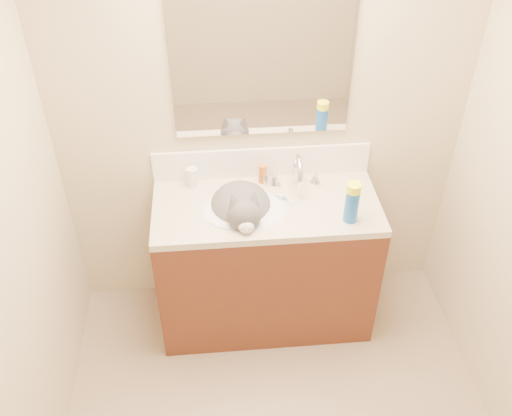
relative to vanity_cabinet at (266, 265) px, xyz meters
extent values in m
cube|color=#C6B593|center=(0.00, 0.28, 0.84)|extent=(2.20, 0.04, 2.50)
cube|color=#522616|center=(0.00, 0.00, 0.00)|extent=(1.20, 0.55, 0.82)
cube|color=beige|center=(0.00, 0.00, 0.43)|extent=(1.20, 0.55, 0.04)
ellipsoid|color=silver|center=(-0.12, -0.03, 0.38)|extent=(0.45, 0.36, 0.14)
cylinder|color=silver|center=(0.18, 0.18, 0.51)|extent=(0.04, 0.04, 0.11)
torus|color=silver|center=(0.18, 0.12, 0.56)|extent=(0.03, 0.20, 0.20)
cylinder|color=silver|center=(0.18, 0.04, 0.53)|extent=(0.03, 0.03, 0.06)
cone|color=silver|center=(0.07, 0.18, 0.48)|extent=(0.06, 0.06, 0.06)
cone|color=silver|center=(0.29, 0.18, 0.48)|extent=(0.06, 0.06, 0.06)
ellipsoid|color=#494749|center=(-0.14, 0.02, 0.42)|extent=(0.35, 0.39, 0.24)
ellipsoid|color=#494749|center=(-0.13, -0.15, 0.51)|extent=(0.18, 0.17, 0.17)
ellipsoid|color=#494749|center=(-0.13, -0.07, 0.48)|extent=(0.13, 0.13, 0.15)
cone|color=#494749|center=(-0.18, -0.13, 0.59)|extent=(0.08, 0.09, 0.11)
cone|color=#494749|center=(-0.08, -0.12, 0.59)|extent=(0.09, 0.09, 0.11)
ellipsoid|color=silver|center=(-0.12, -0.22, 0.49)|extent=(0.08, 0.07, 0.07)
ellipsoid|color=silver|center=(-0.13, -0.10, 0.42)|extent=(0.13, 0.08, 0.14)
sphere|color=pink|center=(-0.12, -0.24, 0.49)|extent=(0.02, 0.02, 0.02)
cylinder|color=#494749|center=(0.02, 0.02, 0.34)|extent=(0.12, 0.26, 0.05)
cube|color=white|center=(0.00, 0.26, 0.54)|extent=(1.20, 0.02, 0.18)
cube|color=white|center=(0.00, 0.26, 1.13)|extent=(0.90, 0.02, 0.80)
cylinder|color=white|center=(-0.39, 0.20, 0.51)|extent=(0.08, 0.08, 0.11)
cylinder|color=#F5A928|center=(-0.39, 0.20, 0.49)|extent=(0.08, 0.08, 0.04)
cylinder|color=#B7B7BC|center=(0.03, 0.19, 0.48)|extent=(0.06, 0.06, 0.07)
cylinder|color=#C46217|center=(0.00, 0.20, 0.50)|extent=(0.06, 0.06, 0.11)
cube|color=white|center=(0.10, 0.03, 0.45)|extent=(0.09, 0.10, 0.01)
cube|color=#6694D9|center=(0.10, 0.03, 0.46)|extent=(0.03, 0.04, 0.02)
cylinder|color=blue|center=(0.41, -0.16, 0.55)|extent=(0.09, 0.09, 0.19)
cylinder|color=#F0FC1A|center=(0.41, -0.16, 0.65)|extent=(0.09, 0.09, 0.04)
camera|label=1|loc=(-0.27, -2.34, 2.32)|focal=40.00mm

